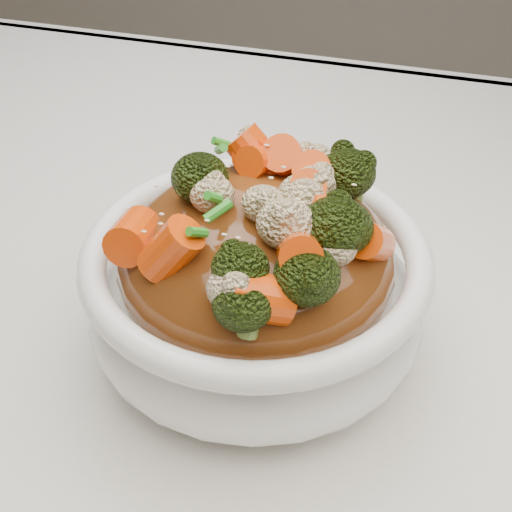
% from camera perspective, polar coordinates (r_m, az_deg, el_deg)
% --- Properties ---
extents(tablecloth, '(1.20, 0.80, 0.04)m').
position_cam_1_polar(tablecloth, '(0.51, 3.82, -5.45)').
color(tablecloth, silver).
rests_on(tablecloth, dining_table).
extents(bowl, '(0.26, 0.26, 0.08)m').
position_cam_1_polar(bowl, '(0.44, -0.00, -3.15)').
color(bowl, white).
rests_on(bowl, tablecloth).
extents(sauce_base, '(0.21, 0.21, 0.09)m').
position_cam_1_polar(sauce_base, '(0.42, -0.00, -0.30)').
color(sauce_base, '#5C2D0F').
rests_on(sauce_base, bowl).
extents(carrots, '(0.21, 0.21, 0.05)m').
position_cam_1_polar(carrots, '(0.38, -0.00, 6.54)').
color(carrots, '#E84507').
rests_on(carrots, sauce_base).
extents(broccoli, '(0.21, 0.21, 0.04)m').
position_cam_1_polar(broccoli, '(0.38, -0.00, 6.42)').
color(broccoli, black).
rests_on(broccoli, sauce_base).
extents(cauliflower, '(0.21, 0.21, 0.03)m').
position_cam_1_polar(cauliflower, '(0.39, -0.00, 6.19)').
color(cauliflower, beige).
rests_on(cauliflower, sauce_base).
extents(scallions, '(0.16, 0.16, 0.02)m').
position_cam_1_polar(scallions, '(0.38, -0.00, 6.66)').
color(scallions, '#2A9121').
rests_on(scallions, sauce_base).
extents(sesame_seeds, '(0.19, 0.19, 0.01)m').
position_cam_1_polar(sesame_seeds, '(0.38, -0.00, 6.66)').
color(sesame_seeds, beige).
rests_on(sesame_seeds, sauce_base).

